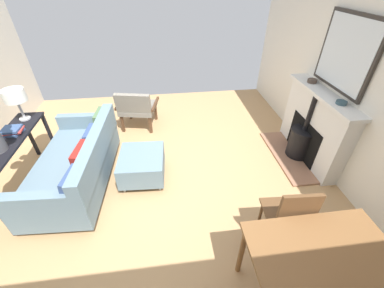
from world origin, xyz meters
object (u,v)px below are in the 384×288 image
(ottoman, at_px, (142,164))
(console_table, at_px, (8,150))
(sofa, at_px, (78,164))
(mantel_bowl_near, at_px, (312,81))
(dining_table, at_px, (322,261))
(dining_chair_near_fireplace, at_px, (290,215))
(book_stack, at_px, (12,131))
(mantel_bowl_far, at_px, (342,102))
(table_lamp_near_end, at_px, (15,96))
(armchair_accent, at_px, (137,107))
(fireplace, at_px, (310,130))

(ottoman, distance_m, console_table, 1.61)
(sofa, bearing_deg, mantel_bowl_near, -170.73)
(dining_table, distance_m, dining_chair_near_fireplace, 0.50)
(book_stack, relative_size, dining_chair_near_fireplace, 0.28)
(ottoman, distance_m, dining_chair_near_fireplace, 1.96)
(console_table, distance_m, dining_chair_near_fireplace, 3.29)
(mantel_bowl_far, bearing_deg, table_lamp_near_end, -10.06)
(mantel_bowl_far, relative_size, console_table, 0.08)
(table_lamp_near_end, bearing_deg, sofa, 141.41)
(armchair_accent, distance_m, book_stack, 1.86)
(sofa, relative_size, console_table, 1.13)
(fireplace, bearing_deg, mantel_bowl_far, 94.60)
(sofa, distance_m, book_stack, 0.89)
(mantel_bowl_near, relative_size, book_stack, 0.52)
(mantel_bowl_far, distance_m, table_lamp_near_end, 4.16)
(mantel_bowl_far, distance_m, console_table, 4.13)
(mantel_bowl_far, xyz_separation_m, ottoman, (2.54, -0.14, -0.86))
(console_table, relative_size, dining_table, 1.39)
(console_table, relative_size, table_lamp_near_end, 3.56)
(mantel_bowl_near, bearing_deg, dining_table, 65.35)
(ottoman, bearing_deg, dining_chair_near_fireplace, 139.37)
(mantel_bowl_far, bearing_deg, book_stack, -5.17)
(dining_table, height_order, dining_chair_near_fireplace, dining_chair_near_fireplace)
(armchair_accent, xyz_separation_m, console_table, (1.44, 1.35, 0.21))
(ottoman, relative_size, book_stack, 2.64)
(dining_table, bearing_deg, console_table, -30.06)
(armchair_accent, height_order, dining_chair_near_fireplace, dining_chair_near_fireplace)
(sofa, xyz_separation_m, dining_table, (-2.30, 1.76, 0.28))
(mantel_bowl_near, relative_size, table_lamp_near_end, 0.31)
(dining_chair_near_fireplace, bearing_deg, mantel_bowl_far, -133.45)
(mantel_bowl_far, xyz_separation_m, dining_chair_near_fireplace, (1.06, 1.12, -0.56))
(mantel_bowl_near, height_order, sofa, mantel_bowl_near)
(mantel_bowl_far, bearing_deg, ottoman, -3.22)
(ottoman, distance_m, book_stack, 1.67)
(ottoman, relative_size, table_lamp_near_end, 1.57)
(mantel_bowl_far, height_order, dining_table, mantel_bowl_far)
(armchair_accent, height_order, dining_table, armchair_accent)
(sofa, bearing_deg, dining_table, 142.71)
(mantel_bowl_near, distance_m, table_lamp_near_end, 4.10)
(mantel_bowl_near, height_order, armchair_accent, mantel_bowl_near)
(armchair_accent, xyz_separation_m, dining_chair_near_fireplace, (-1.60, 2.62, 0.10))
(fireplace, height_order, dining_table, fireplace)
(fireplace, relative_size, book_stack, 5.61)
(mantel_bowl_far, xyz_separation_m, table_lamp_near_end, (4.10, -0.73, -0.02))
(ottoman, height_order, dining_chair_near_fireplace, dining_chair_near_fireplace)
(mantel_bowl_near, xyz_separation_m, armchair_accent, (2.66, -0.81, -0.67))
(mantel_bowl_far, xyz_separation_m, sofa, (3.36, -0.14, -0.75))
(mantel_bowl_near, height_order, dining_table, mantel_bowl_near)
(mantel_bowl_near, xyz_separation_m, dining_chair_near_fireplace, (1.06, 1.81, -0.57))
(dining_chair_near_fireplace, bearing_deg, armchair_accent, -58.55)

